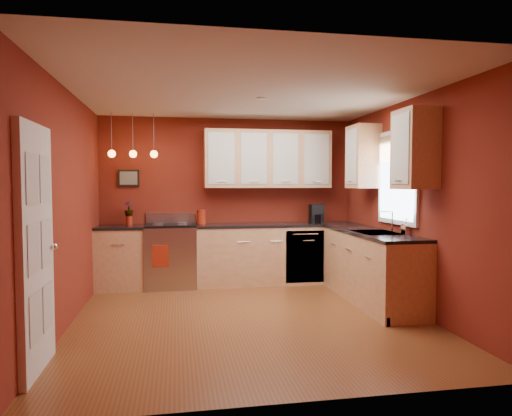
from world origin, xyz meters
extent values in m
plane|color=brown|center=(0.00, 0.00, 0.00)|extent=(4.20, 4.20, 0.00)
cube|color=beige|center=(0.00, 0.00, 2.60)|extent=(4.00, 4.20, 0.02)
cube|color=maroon|center=(0.00, 2.10, 1.30)|extent=(4.00, 0.02, 2.60)
cube|color=maroon|center=(0.00, -2.10, 1.30)|extent=(4.00, 0.02, 2.60)
cube|color=maroon|center=(-2.00, 0.00, 1.30)|extent=(0.02, 4.20, 2.60)
cube|color=maroon|center=(2.00, 0.00, 1.30)|extent=(0.02, 4.20, 2.60)
cube|color=#E6AE7B|center=(-1.65, 1.80, 0.45)|extent=(0.70, 0.60, 0.90)
cube|color=#E6AE7B|center=(0.73, 1.80, 0.45)|extent=(2.54, 0.60, 0.90)
cube|color=#E6AE7B|center=(1.70, 0.45, 0.45)|extent=(0.60, 2.10, 0.90)
cube|color=black|center=(-1.65, 1.80, 0.92)|extent=(0.70, 0.62, 0.04)
cube|color=black|center=(0.73, 1.80, 0.92)|extent=(2.54, 0.62, 0.04)
cube|color=black|center=(1.70, 0.45, 0.92)|extent=(0.62, 2.10, 0.04)
cube|color=#AEAFB3|center=(-0.92, 1.80, 0.46)|extent=(0.76, 0.64, 0.92)
cube|color=black|center=(-0.92, 1.50, 0.48)|extent=(0.55, 0.02, 0.32)
cylinder|color=#AEAFB3|center=(-0.92, 1.49, 0.72)|extent=(0.60, 0.02, 0.02)
cube|color=black|center=(-0.92, 1.80, 0.94)|extent=(0.76, 0.60, 0.03)
cylinder|color=gray|center=(-1.10, 1.66, 0.95)|extent=(0.16, 0.16, 0.01)
cylinder|color=gray|center=(-0.74, 1.66, 0.95)|extent=(0.16, 0.16, 0.01)
cylinder|color=gray|center=(-1.10, 1.94, 0.95)|extent=(0.16, 0.16, 0.01)
cylinder|color=gray|center=(-0.74, 1.94, 0.95)|extent=(0.16, 0.16, 0.01)
cube|color=#AEAFB3|center=(-0.92, 2.10, 1.03)|extent=(0.76, 0.04, 0.16)
cube|color=#AEAFB3|center=(1.10, 1.51, 0.45)|extent=(0.60, 0.02, 0.80)
cube|color=gray|center=(1.70, 0.30, 0.92)|extent=(0.50, 0.70, 0.05)
cube|color=black|center=(1.70, 0.47, 0.91)|extent=(0.42, 0.30, 0.02)
cube|color=black|center=(1.70, 0.13, 0.91)|extent=(0.42, 0.30, 0.02)
cylinder|color=white|center=(1.92, 0.30, 1.08)|extent=(0.02, 0.02, 0.28)
cylinder|color=white|center=(1.85, 0.30, 1.21)|extent=(0.16, 0.02, 0.02)
cube|color=white|center=(1.98, 0.30, 1.65)|extent=(0.04, 1.02, 1.22)
cube|color=white|center=(1.97, 0.30, 1.65)|extent=(0.01, 0.90, 1.10)
cube|color=#916B48|center=(1.95, 0.30, 2.02)|extent=(0.02, 0.96, 0.36)
cube|color=white|center=(-1.97, -1.20, 1.02)|extent=(0.06, 0.82, 2.05)
cube|color=silver|center=(-1.94, -1.38, 1.60)|extent=(0.00, 0.28, 0.40)
cube|color=silver|center=(-1.94, -1.02, 1.60)|extent=(0.00, 0.28, 0.40)
cube|color=silver|center=(-1.94, -1.38, 1.05)|extent=(0.00, 0.28, 0.40)
cube|color=silver|center=(-1.94, -1.02, 1.05)|extent=(0.00, 0.28, 0.40)
cube|color=silver|center=(-1.94, -1.38, 0.50)|extent=(0.00, 0.28, 0.40)
cube|color=silver|center=(-1.94, -1.02, 0.50)|extent=(0.00, 0.28, 0.40)
sphere|color=white|center=(-1.91, -0.87, 1.00)|extent=(0.06, 0.06, 0.06)
cube|color=#E6AE7B|center=(0.60, 1.93, 1.95)|extent=(2.00, 0.35, 0.90)
cube|color=#E6AE7B|center=(1.82, 0.32, 1.95)|extent=(0.35, 1.95, 0.90)
cube|color=black|center=(-1.55, 2.08, 1.65)|extent=(0.32, 0.03, 0.26)
cylinder|color=gray|center=(-1.75, 1.75, 2.30)|extent=(0.01, 0.01, 0.60)
sphere|color=#FFA53F|center=(-1.75, 1.75, 2.00)|extent=(0.11, 0.11, 0.11)
cylinder|color=gray|center=(-1.45, 1.75, 2.30)|extent=(0.01, 0.01, 0.60)
sphere|color=#FFA53F|center=(-1.45, 1.75, 2.00)|extent=(0.11, 0.11, 0.11)
cylinder|color=gray|center=(-1.15, 1.75, 2.30)|extent=(0.01, 0.01, 0.60)
sphere|color=#FFA53F|center=(-1.15, 1.75, 2.00)|extent=(0.11, 0.11, 0.11)
cylinder|color=maroon|center=(-0.45, 1.91, 1.04)|extent=(0.14, 0.14, 0.21)
cylinder|color=maroon|center=(-0.45, 1.91, 1.15)|extent=(0.15, 0.15, 0.02)
cylinder|color=maroon|center=(-1.54, 1.89, 1.01)|extent=(0.09, 0.09, 0.15)
imported|color=maroon|center=(-1.54, 1.89, 1.19)|extent=(0.13, 0.13, 0.23)
cube|color=black|center=(1.38, 1.83, 1.09)|extent=(0.21, 0.18, 0.30)
cylinder|color=black|center=(1.38, 1.77, 1.01)|extent=(0.12, 0.12, 0.14)
imported|color=white|center=(1.95, 0.00, 1.04)|extent=(0.10, 0.10, 0.19)
cube|color=maroon|center=(-1.06, 1.47, 0.52)|extent=(0.23, 0.02, 0.32)
camera|label=1|loc=(-0.83, -5.17, 1.56)|focal=32.00mm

